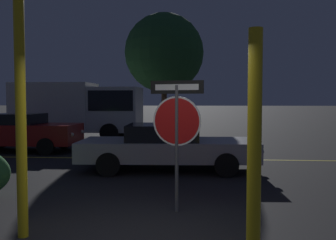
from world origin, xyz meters
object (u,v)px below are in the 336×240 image
yellow_pole_right (254,151)px  tree_0 (164,53)px  passing_car_1 (21,132)px  yellow_pole_left (21,111)px  passing_car_2 (167,146)px  stop_sign (177,120)px  delivery_truck (81,107)px

yellow_pole_right → tree_0: bearing=98.0°
passing_car_1 → tree_0: 10.69m
yellow_pole_left → passing_car_1: yellow_pole_left is taller
yellow_pole_right → passing_car_2: bearing=103.4°
yellow_pole_left → tree_0: tree_0 is taller
yellow_pole_left → passing_car_1: (-4.06, 8.39, -1.01)m
yellow_pole_right → passing_car_2: 6.13m
passing_car_1 → yellow_pole_right: bearing=37.9°
yellow_pole_right → passing_car_2: yellow_pole_right is taller
tree_0 → passing_car_2: bearing=-84.8°
stop_sign → yellow_pole_right: 2.33m
yellow_pole_left → delivery_truck: size_ratio=0.57×
yellow_pole_right → passing_car_2: size_ratio=0.55×
delivery_truck → tree_0: 6.51m
passing_car_2 → delivery_truck: bearing=-150.7°
tree_0 → yellow_pole_left: bearing=-91.7°
yellow_pole_left → passing_car_2: yellow_pole_left is taller
stop_sign → delivery_truck: size_ratio=0.36×
passing_car_2 → tree_0: bearing=-177.4°
delivery_truck → tree_0: size_ratio=0.87×
delivery_truck → stop_sign: bearing=25.8°
passing_car_2 → tree_0: tree_0 is taller
tree_0 → yellow_pole_right: bearing=-82.0°
passing_car_2 → passing_car_1: bearing=-122.5°
passing_car_1 → yellow_pole_left: bearing=26.1°
stop_sign → yellow_pole_right: bearing=-52.7°
stop_sign → yellow_pole_left: (-2.06, -1.32, 0.18)m
delivery_truck → yellow_pole_right: bearing=25.7°
stop_sign → tree_0: tree_0 is taller
yellow_pole_left → delivery_truck: (-3.21, 12.89, -0.19)m
yellow_pole_right → tree_0: (-2.52, 18.01, 3.35)m
stop_sign → yellow_pole_right: yellow_pole_right is taller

